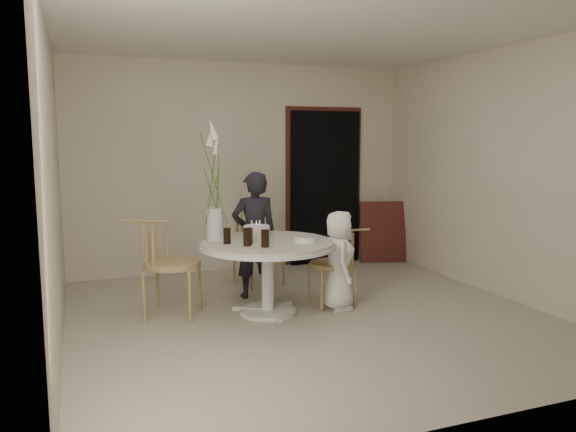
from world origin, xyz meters
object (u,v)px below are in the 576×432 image
object	(u,v)px
chair_right	(341,256)
chair_far	(253,232)
boy	(339,260)
birthday_cake	(257,232)
flower_vase	(214,198)
chair_left	(158,253)
table	(268,253)
girl	(254,235)

from	to	relation	value
chair_right	chair_far	bearing A→B (deg)	-151.42
chair_far	boy	xyz separation A→B (m)	(0.49, -1.34, -0.11)
birthday_cake	flower_vase	bearing A→B (deg)	172.03
chair_left	birthday_cake	xyz separation A→B (m)	(0.96, -0.13, 0.18)
chair_left	flower_vase	bearing A→B (deg)	-73.63
chair_far	table	bearing A→B (deg)	-111.98
chair_right	boy	bearing A→B (deg)	-32.40
chair_far	chair_right	distance (m)	1.33
birthday_cake	flower_vase	size ratio (longest dim) A/B	0.22
chair_right	birthday_cake	world-z (taller)	birthday_cake
table	chair_far	world-z (taller)	chair_far
flower_vase	chair_right	bearing A→B (deg)	-9.61
chair_far	flower_vase	xyz separation A→B (m)	(-0.70, -0.97, 0.54)
boy	birthday_cake	xyz separation A→B (m)	(-0.77, 0.31, 0.29)
chair_far	chair_left	bearing A→B (deg)	-155.39
chair_far	chair_left	xyz separation A→B (m)	(-1.25, -0.90, 0.01)
chair_far	girl	xyz separation A→B (m)	(-0.18, -0.61, 0.08)
chair_far	chair_left	size ratio (longest dim) A/B	0.99
flower_vase	chair_far	bearing A→B (deg)	54.19
girl	chair_left	bearing A→B (deg)	16.68
boy	table	bearing A→B (deg)	96.41
table	birthday_cake	xyz separation A→B (m)	(-0.05, 0.20, 0.18)
table	chair_left	world-z (taller)	chair_left
chair_right	flower_vase	bearing A→B (deg)	-97.44
birthday_cake	chair_right	bearing A→B (deg)	-10.38
girl	flower_vase	world-z (taller)	flower_vase
chair_far	chair_right	bearing A→B (deg)	-74.58
chair_left	birthday_cake	size ratio (longest dim) A/B	3.60
table	chair_far	xyz separation A→B (m)	(0.24, 1.23, -0.01)
chair_right	girl	xyz separation A→B (m)	(-0.77, 0.58, 0.17)
chair_left	flower_vase	world-z (taller)	flower_vase
birthday_cake	flower_vase	world-z (taller)	flower_vase
chair_right	chair_left	bearing A→B (deg)	-96.92
chair_right	chair_left	distance (m)	1.87
table	chair_left	distance (m)	1.07
chair_left	boy	size ratio (longest dim) A/B	0.95
flower_vase	birthday_cake	bearing A→B (deg)	-7.97
girl	birthday_cake	world-z (taller)	girl
flower_vase	table	bearing A→B (deg)	-29.67
boy	flower_vase	bearing A→B (deg)	87.55
girl	flower_vase	bearing A→B (deg)	36.45
girl	chair_right	bearing A→B (deg)	144.90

